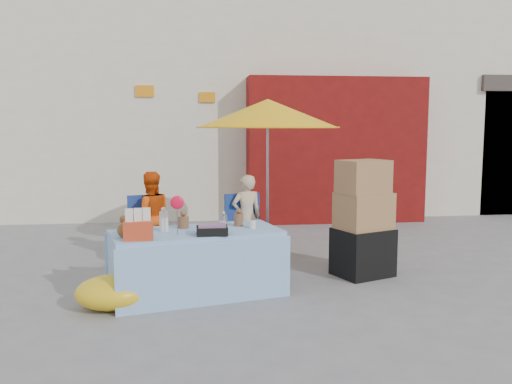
{
  "coord_description": "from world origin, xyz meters",
  "views": [
    {
      "loc": [
        -0.39,
        -5.38,
        1.73
      ],
      "look_at": [
        0.32,
        0.6,
        1.0
      ],
      "focal_mm": 38.0,
      "sensor_mm": 36.0,
      "label": 1
    }
  ],
  "objects": [
    {
      "name": "ground",
      "position": [
        0.0,
        0.0,
        0.0
      ],
      "size": [
        80.0,
        80.0,
        0.0
      ],
      "primitive_type": "plane",
      "color": "slate",
      "rests_on": "ground"
    },
    {
      "name": "backdrop",
      "position": [
        0.52,
        7.52,
        3.1
      ],
      "size": [
        14.0,
        8.0,
        7.8
      ],
      "color": "silver",
      "rests_on": "ground"
    },
    {
      "name": "market_table",
      "position": [
        -0.36,
        0.11,
        0.34
      ],
      "size": [
        1.89,
        1.22,
        1.06
      ],
      "rotation": [
        0.0,
        0.0,
        0.25
      ],
      "color": "#8CB5E0",
      "rests_on": "ground"
    },
    {
      "name": "chair_left",
      "position": [
        -0.94,
        1.49,
        0.26
      ],
      "size": [
        0.58,
        0.57,
        0.85
      ],
      "rotation": [
        0.0,
        0.0,
        0.24
      ],
      "color": "navy",
      "rests_on": "ground"
    },
    {
      "name": "chair_right",
      "position": [
        0.31,
        1.49,
        0.26
      ],
      "size": [
        0.58,
        0.57,
        0.85
      ],
      "rotation": [
        0.0,
        0.0,
        0.24
      ],
      "color": "navy",
      "rests_on": "ground"
    },
    {
      "name": "vendor_orange",
      "position": [
        -0.94,
        1.63,
        0.58
      ],
      "size": [
        0.65,
        0.56,
        1.16
      ],
      "primitive_type": "imported",
      "rotation": [
        0.0,
        0.0,
        3.38
      ],
      "color": "#E74B0C",
      "rests_on": "ground"
    },
    {
      "name": "vendor_beige",
      "position": [
        0.31,
        1.63,
        0.55
      ],
      "size": [
        0.45,
        0.35,
        1.11
      ],
      "primitive_type": "imported",
      "rotation": [
        0.0,
        0.0,
        3.38
      ],
      "color": "beige",
      "rests_on": "ground"
    },
    {
      "name": "umbrella",
      "position": [
        0.61,
        1.78,
        1.89
      ],
      "size": [
        1.9,
        1.9,
        2.09
      ],
      "color": "gray",
      "rests_on": "ground"
    },
    {
      "name": "box_stack",
      "position": [
        1.57,
        0.6,
        0.62
      ],
      "size": [
        0.75,
        0.69,
        1.35
      ],
      "rotation": [
        0.0,
        0.0,
        0.39
      ],
      "color": "black",
      "rests_on": "ground"
    },
    {
      "name": "tarp_bundle",
      "position": [
        -1.15,
        -0.25,
        0.16
      ],
      "size": [
        0.89,
        0.82,
        0.32
      ],
      "primitive_type": "ellipsoid",
      "rotation": [
        0.0,
        0.0,
        0.41
      ],
      "color": "yellow",
      "rests_on": "ground"
    }
  ]
}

